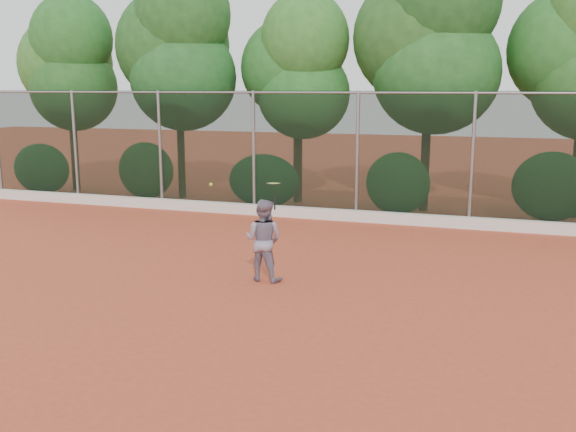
% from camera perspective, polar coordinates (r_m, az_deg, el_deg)
% --- Properties ---
extents(ground, '(80.00, 80.00, 0.00)m').
position_cam_1_polar(ground, '(11.25, -1.60, -7.21)').
color(ground, '#B8472B').
rests_on(ground, ground).
extents(concrete_curb, '(24.00, 0.20, 0.30)m').
position_cam_1_polar(concrete_curb, '(17.57, 5.94, 0.02)').
color(concrete_curb, silver).
rests_on(concrete_curb, ground).
extents(tennis_player, '(0.80, 0.65, 1.55)m').
position_cam_1_polar(tennis_player, '(12.02, -2.19, -2.15)').
color(tennis_player, gray).
rests_on(tennis_player, ground).
extents(chainlink_fence, '(24.09, 0.09, 3.50)m').
position_cam_1_polar(chainlink_fence, '(17.49, 6.18, 5.63)').
color(chainlink_fence, black).
rests_on(chainlink_fence, ground).
extents(foliage_backdrop, '(23.70, 3.63, 7.55)m').
position_cam_1_polar(foliage_backdrop, '(19.48, 5.98, 13.69)').
color(foliage_backdrop, '#4A321C').
rests_on(foliage_backdrop, ground).
extents(tennis_racket, '(0.28, 0.28, 0.51)m').
position_cam_1_polar(tennis_racket, '(11.57, -1.28, 2.71)').
color(tennis_racket, black).
rests_on(tennis_racket, ground).
extents(tennis_ball_in_flight, '(0.07, 0.07, 0.07)m').
position_cam_1_polar(tennis_ball_in_flight, '(12.74, -6.87, 2.81)').
color(tennis_ball_in_flight, '#C8D430').
rests_on(tennis_ball_in_flight, ground).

